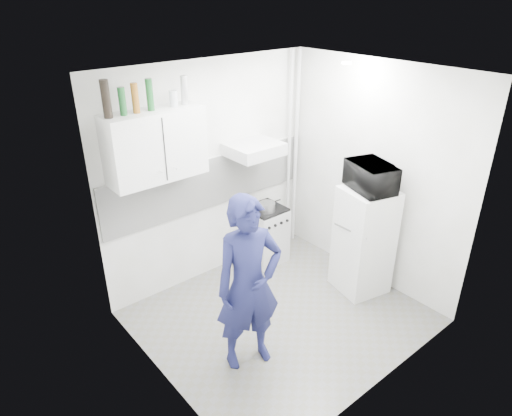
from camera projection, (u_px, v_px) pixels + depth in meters
floor at (281, 317)px, 5.01m from camera, size 2.80×2.80×0.00m
ceiling at (288, 74)px, 3.86m from camera, size 2.80×2.80×0.00m
wall_back at (211, 174)px, 5.30m from camera, size 2.80×0.00×2.80m
wall_left at (155, 261)px, 3.63m from camera, size 0.00×2.60×2.60m
wall_right at (373, 176)px, 5.24m from camera, size 0.00×2.60×2.60m
person at (249, 285)px, 4.08m from camera, size 0.72×0.57×1.73m
stove at (266, 235)px, 5.90m from camera, size 0.45×0.45×0.73m
fridge at (364, 241)px, 5.23m from camera, size 0.63×0.63×1.28m
stove_top at (266, 209)px, 5.74m from camera, size 0.44×0.44×0.03m
saucepan at (267, 207)px, 5.63m from camera, size 0.20×0.20×0.11m
microwave at (371, 177)px, 4.88m from camera, size 0.64×0.53×0.30m
bottle_a at (106, 99)px, 4.02m from camera, size 0.08×0.08×0.34m
bottle_b at (122, 101)px, 4.13m from camera, size 0.07×0.07×0.25m
bottle_c at (135, 98)px, 4.20m from camera, size 0.07×0.07×0.28m
bottle_d at (150, 95)px, 4.28m from camera, size 0.07×0.07×0.30m
canister_b at (174, 99)px, 4.45m from camera, size 0.08×0.08×0.15m
bottle_e at (184, 90)px, 4.50m from camera, size 0.07×0.07×0.28m
upper_cabinet at (156, 145)px, 4.50m from camera, size 1.00×0.35×0.70m
range_hood at (254, 149)px, 5.26m from camera, size 0.60×0.50×0.14m
backsplash at (212, 182)px, 5.33m from camera, size 2.74×0.03×0.60m
pipe_a at (296, 152)px, 5.99m from camera, size 0.05×0.05×2.60m
pipe_b at (289, 154)px, 5.92m from camera, size 0.04×0.04×2.60m
ceiling_spot_fixture at (347, 63)px, 4.59m from camera, size 0.10×0.10×0.02m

